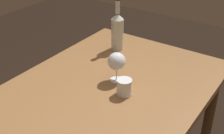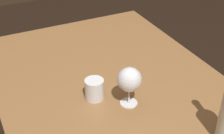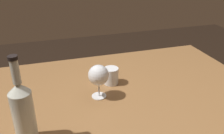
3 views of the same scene
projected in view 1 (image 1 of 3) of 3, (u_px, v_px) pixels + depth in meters
dining_table at (103, 106)px, 1.56m from camera, size 1.30×0.90×0.74m
wine_glass_left at (116, 62)px, 1.55m from camera, size 0.09×0.09×0.15m
wine_bottle at (117, 30)px, 1.86m from camera, size 0.07×0.07×0.32m
water_tumbler at (124, 88)px, 1.47m from camera, size 0.07×0.07×0.08m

